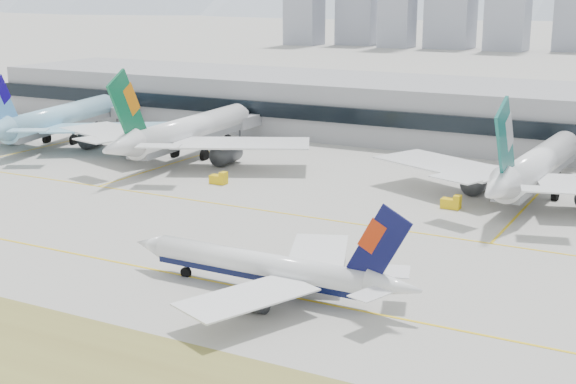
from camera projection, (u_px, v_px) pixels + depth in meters
The scene contains 8 objects.
ground at pixel (208, 266), 116.21m from camera, with size 3000.00×3000.00×0.00m, color #A19E96.
taxiing_airliner at pixel (269, 268), 104.92m from camera, with size 42.92×37.39×14.45m.
widebody_korean at pixel (56, 120), 206.69m from camera, with size 64.40×63.99×23.46m.
widebody_eva at pixel (186, 133), 188.07m from camera, with size 66.42×65.16×23.74m.
widebody_cathay at pixel (535, 168), 152.29m from camera, with size 63.37×61.98×22.60m.
terminal at pixel (449, 112), 212.45m from camera, with size 280.00×43.10×15.00m.
gse_c at pixel (452, 203), 146.61m from camera, with size 3.55×2.00×2.60m.
gse_b at pixel (219, 179), 165.29m from camera, with size 3.55×2.00×2.60m.
Camera 1 is at (62.30, -91.46, 38.85)m, focal length 50.00 mm.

